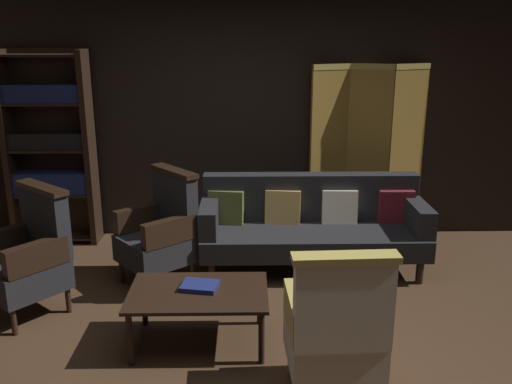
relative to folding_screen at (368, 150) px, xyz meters
The scene contains 10 objects.
ground_plane 2.77m from the folding_screen, 118.49° to the right, with size 10.00×10.00×0.00m, color #3D2819.
back_wall 1.31m from the folding_screen, behind, with size 7.20×0.10×2.80m, color black.
folding_screen is the anchor object (origin of this frame).
bookshelf 3.39m from the folding_screen, behind, with size 0.90×0.32×2.05m.
velvet_couch 1.19m from the folding_screen, 129.88° to the right, with size 2.12×0.78×0.88m.
coffee_table 2.82m from the folding_screen, 127.11° to the right, with size 1.00×0.64×0.42m.
armchair_gilt_accent 3.00m from the folding_screen, 105.18° to the right, with size 0.61×0.60×1.04m.
armchair_wing_left 3.53m from the folding_screen, 151.03° to the right, with size 0.81×0.81×1.04m.
armchair_wing_right 2.43m from the folding_screen, 151.22° to the right, with size 0.81×0.81×1.04m.
book_navy_cloth 2.77m from the folding_screen, 127.54° to the right, with size 0.26×0.20×0.04m, color navy.
Camera 1 is at (-0.07, -3.51, 2.21)m, focal length 38.41 mm.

